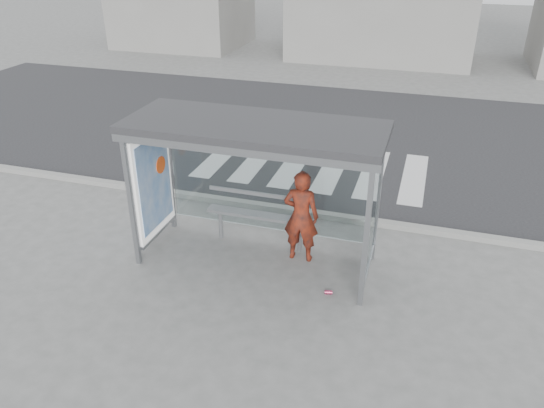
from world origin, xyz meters
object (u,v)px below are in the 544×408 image
at_px(bus_shelter, 235,156).
at_px(person, 301,216).
at_px(bench, 260,215).
at_px(soda_can, 328,292).

height_order(bus_shelter, person, bus_shelter).
bearing_deg(bus_shelter, bench, 64.76).
relative_size(person, bench, 0.85).
relative_size(bus_shelter, person, 2.45).
bearing_deg(soda_can, bench, 143.61).
bearing_deg(person, bus_shelter, 11.95).
xyz_separation_m(bench, soda_can, (1.59, -1.17, -0.58)).
relative_size(bus_shelter, soda_can, 33.85).
bearing_deg(bus_shelter, soda_can, -19.49).
xyz_separation_m(person, soda_can, (0.73, -0.91, -0.83)).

